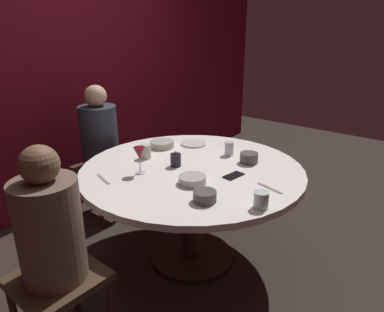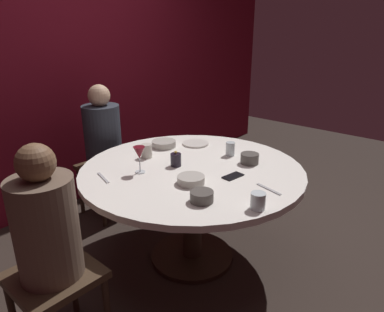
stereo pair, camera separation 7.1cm
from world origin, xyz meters
name	(u,v)px [view 2 (the right image)]	position (x,y,z in m)	size (l,w,h in m)	color
ground_plane	(192,257)	(0.00, 0.00, 0.00)	(8.00, 8.00, 0.00)	#2D231E
back_wall	(64,64)	(0.00, 1.52, 1.30)	(6.00, 0.10, 2.60)	maroon
dining_table	(192,184)	(0.00, 0.00, 0.59)	(1.49, 1.49, 0.72)	white
seated_diner_left	(47,232)	(-1.03, 0.00, 0.70)	(0.40, 0.40, 1.14)	#3F2D1E
seated_diner_back	(103,137)	(0.00, 1.02, 0.72)	(0.40, 0.40, 1.17)	#3F2D1E
candle_holder	(176,160)	(-0.05, 0.10, 0.77)	(0.07, 0.07, 0.11)	black
wine_glass	(139,154)	(-0.29, 0.19, 0.85)	(0.08, 0.08, 0.18)	silver
dinner_plate	(196,144)	(0.38, 0.30, 0.73)	(0.21, 0.21, 0.01)	silver
cell_phone	(233,176)	(0.05, -0.30, 0.72)	(0.07, 0.14, 0.01)	black
bowl_serving_large	(202,196)	(-0.33, -0.37, 0.75)	(0.13, 0.13, 0.06)	#4C4742
bowl_salad_center	(191,180)	(-0.20, -0.17, 0.74)	(0.17, 0.17, 0.05)	#B2ADA3
bowl_small_white	(250,159)	(0.32, -0.25, 0.76)	(0.13, 0.13, 0.07)	#4C4742
bowl_sauce_side	(164,144)	(0.17, 0.45, 0.75)	(0.19, 0.19, 0.05)	#B2ADA3
cup_near_candle	(258,201)	(-0.20, -0.64, 0.77)	(0.08, 0.08, 0.09)	silver
cup_by_left_diner	(146,151)	(-0.08, 0.37, 0.77)	(0.08, 0.08, 0.10)	beige
cup_by_right_diner	(230,149)	(0.36, -0.06, 0.77)	(0.07, 0.07, 0.10)	silver
fork_near_plate	(103,178)	(-0.51, 0.29, 0.72)	(0.02, 0.18, 0.01)	#B7B7BC
knife_near_plate	(269,189)	(0.04, -0.56, 0.72)	(0.02, 0.18, 0.01)	#B7B7BC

